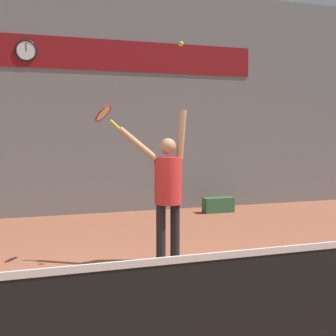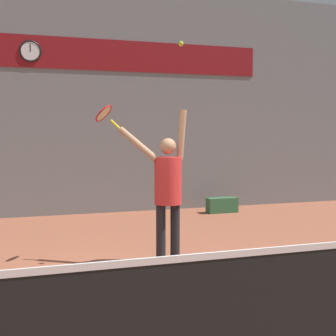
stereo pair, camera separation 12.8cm
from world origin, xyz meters
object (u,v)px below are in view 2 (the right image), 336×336
Objects in this scene: tennis_ball at (181,44)px; equipment_bag at (222,205)px; tennis_racket at (105,114)px; scoreboard_clock at (30,51)px; tennis_player at (167,185)px.

tennis_ball reaches higher than equipment_bag.
tennis_racket reaches higher than equipment_bag.
tennis_racket is 1.41m from tennis_ball.
equipment_bag is at bearing -10.34° from scoreboard_clock.
tennis_player is at bearing -124.64° from equipment_bag.
tennis_ball reaches higher than tennis_racket.
scoreboard_clock is at bearing 112.70° from tennis_ball.
equipment_bag is (2.23, 3.54, -2.79)m from tennis_ball.
tennis_ball is at bearing -122.15° from equipment_bag.
equipment_bag is (4.02, -0.73, -3.29)m from scoreboard_clock.
scoreboard_clock reaches higher than tennis_ball.
scoreboard_clock is 4.66m from tennis_ball.
scoreboard_clock is at bearing 103.03° from tennis_racket.
tennis_ball is (0.16, -0.09, 1.89)m from tennis_player.
tennis_player is at bearing 150.61° from tennis_ball.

